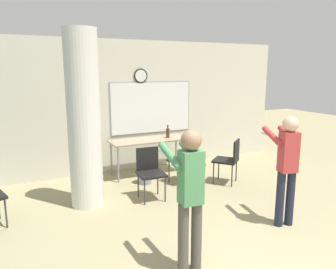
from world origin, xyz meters
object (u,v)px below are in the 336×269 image
at_px(chair_table_front, 150,170).
at_px(bottle_on_table, 168,133).
at_px(chair_mid_room, 229,158).
at_px(person_playing_front, 189,190).
at_px(chair_table_right, 185,158).
at_px(person_playing_side, 287,162).
at_px(folding_table, 149,142).

bearing_deg(chair_table_front, bottle_on_table, 53.07).
xyz_separation_m(bottle_on_table, chair_mid_room, (0.74, -1.20, -0.34)).
relative_size(bottle_on_table, person_playing_front, 0.17).
height_order(bottle_on_table, chair_table_front, bottle_on_table).
height_order(chair_table_front, person_playing_front, person_playing_front).
xyz_separation_m(bottle_on_table, chair_table_right, (-0.04, -0.84, -0.34)).
bearing_deg(chair_mid_room, person_playing_side, -100.64).
bearing_deg(folding_table, person_playing_side, -74.19).
distance_m(bottle_on_table, person_playing_side, 3.00).
distance_m(chair_table_front, person_playing_side, 2.22).
distance_m(chair_table_right, person_playing_front, 2.87).
height_order(bottle_on_table, person_playing_front, person_playing_front).
relative_size(folding_table, chair_table_front, 1.88).
xyz_separation_m(chair_mid_room, person_playing_side, (-0.33, -1.76, 0.41)).
height_order(person_playing_side, person_playing_front, person_playing_front).
bearing_deg(chair_table_right, bottle_on_table, 87.28).
bearing_deg(person_playing_front, person_playing_side, 12.36).
bearing_deg(chair_mid_room, folding_table, 134.18).
height_order(chair_table_right, person_playing_side, person_playing_side).
bearing_deg(folding_table, chair_table_right, -65.05).
distance_m(folding_table, person_playing_front, 3.49).
height_order(bottle_on_table, chair_mid_room, bottle_on_table).
bearing_deg(bottle_on_table, person_playing_side, -82.17).
xyz_separation_m(folding_table, chair_table_right, (0.39, -0.84, -0.18)).
distance_m(bottle_on_table, chair_mid_room, 1.45).
height_order(folding_table, chair_table_right, chair_table_right).
distance_m(chair_mid_room, chair_table_front, 1.67).
height_order(chair_table_front, person_playing_side, person_playing_side).
xyz_separation_m(folding_table, person_playing_side, (0.84, -2.97, 0.23)).
relative_size(chair_mid_room, person_playing_front, 0.55).
relative_size(bottle_on_table, chair_table_front, 0.32).
relative_size(bottle_on_table, person_playing_side, 0.17).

